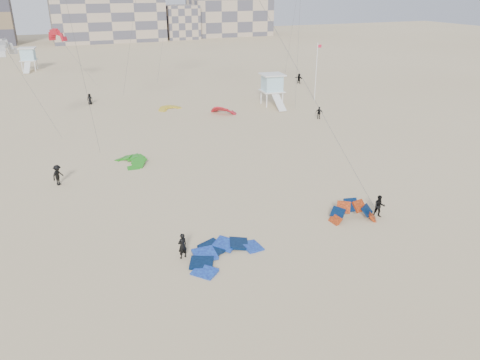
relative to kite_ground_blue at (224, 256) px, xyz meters
name	(u,v)px	position (x,y,z in m)	size (l,w,h in m)	color
ground	(252,272)	(0.95, -2.33, 0.00)	(320.00, 320.00, 0.00)	#D1BA8C
kite_ground_blue	(224,256)	(0.00, 0.00, 0.00)	(4.82, 5.02, 0.75)	blue
kite_ground_orange	(352,219)	(10.55, 1.14, 0.00)	(3.33, 2.67, 2.11)	#F74816
kite_ground_green	(130,163)	(-2.43, 19.18, 0.00)	(3.79, 3.93, 1.02)	#159518
kite_ground_red_far	(223,113)	(12.49, 33.40, 0.00)	(3.30, 3.08, 1.65)	red
kite_ground_yellow	(169,109)	(6.39, 38.44, 0.00)	(3.04, 3.18, 0.56)	gold
kitesurfer_main	(182,246)	(-2.43, 0.85, 0.86)	(0.63, 0.41, 1.73)	black
kitesurfer_b	(379,206)	(12.54, 0.74, 0.86)	(0.84, 0.65, 1.73)	black
kitesurfer_c	(58,175)	(-9.06, 16.18, 0.91)	(1.17, 0.67, 1.81)	black
kitesurfer_d	(319,113)	(22.86, 26.10, 0.79)	(0.93, 0.39, 1.59)	black
kitesurfer_e	(90,99)	(-3.41, 45.46, 0.78)	(0.76, 0.50, 1.57)	black
kitesurfer_f	(299,78)	(31.87, 47.60, 0.85)	(1.57, 0.50, 1.69)	black
kite_fly_grey	(6,49)	(-12.11, 30.18, 9.89)	(6.00, 5.51, 9.97)	silver
kite_fly_red	(57,36)	(-6.00, 62.45, 8.00)	(7.21, 10.85, 8.38)	red
lifeguard_tower_near	(272,90)	(20.58, 35.20, 2.18)	(3.39, 6.16, 4.40)	white
lifeguard_tower_far	(29,59)	(-11.39, 79.80, 2.20)	(3.63, 6.35, 4.44)	white
flagpole	(316,71)	(27.71, 35.31, 4.36)	(0.68, 0.10, 8.33)	white
condo_mid	(108,20)	(10.95, 127.67, 6.00)	(32.00, 16.00, 12.00)	tan
condo_east	(230,10)	(50.95, 129.67, 8.00)	(26.00, 14.00, 16.00)	tan
condo_fill_right	(181,22)	(32.95, 125.67, 5.00)	(10.00, 10.00, 10.00)	tan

